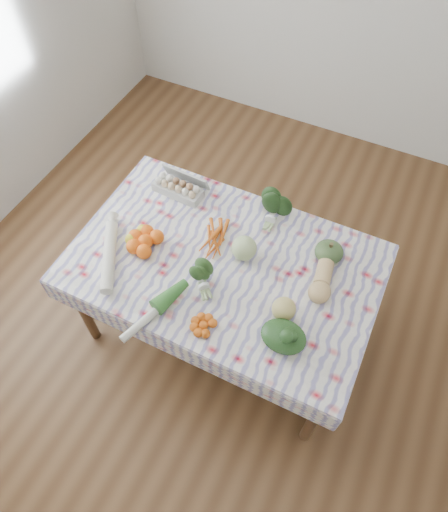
# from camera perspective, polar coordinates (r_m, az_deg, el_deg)

# --- Properties ---
(ground) EXTENTS (4.50, 4.50, 0.00)m
(ground) POSITION_cam_1_polar(r_m,az_deg,el_deg) (3.14, 0.00, -8.65)
(ground) COLOR #50321B
(ground) RESTS_ON ground
(dining_table) EXTENTS (1.60, 1.00, 0.75)m
(dining_table) POSITION_cam_1_polar(r_m,az_deg,el_deg) (2.55, 0.00, -1.83)
(dining_table) COLOR brown
(dining_table) RESTS_ON ground
(tablecloth) EXTENTS (1.66, 1.06, 0.01)m
(tablecloth) POSITION_cam_1_polar(r_m,az_deg,el_deg) (2.48, 0.00, -0.85)
(tablecloth) COLOR white
(tablecloth) RESTS_ON dining_table
(egg_carton) EXTENTS (0.31, 0.14, 0.08)m
(egg_carton) POSITION_cam_1_polar(r_m,az_deg,el_deg) (2.78, -5.81, 8.37)
(egg_carton) COLOR #B5B5B0
(egg_carton) RESTS_ON tablecloth
(carrot_bunch) EXTENTS (0.26, 0.25, 0.04)m
(carrot_bunch) POSITION_cam_1_polar(r_m,az_deg,el_deg) (2.55, -1.02, 2.16)
(carrot_bunch) COLOR #D25E16
(carrot_bunch) RESTS_ON tablecloth
(kale_bunch) EXTENTS (0.18, 0.16, 0.15)m
(kale_bunch) POSITION_cam_1_polar(r_m,az_deg,el_deg) (2.63, 6.20, 5.84)
(kale_bunch) COLOR #1A3414
(kale_bunch) RESTS_ON tablecloth
(kabocha_squash) EXTENTS (0.19, 0.19, 0.10)m
(kabocha_squash) POSITION_cam_1_polar(r_m,az_deg,el_deg) (2.52, 13.00, 0.52)
(kabocha_squash) COLOR #3F5A2E
(kabocha_squash) RESTS_ON tablecloth
(cabbage) EXTENTS (0.17, 0.17, 0.14)m
(cabbage) POSITION_cam_1_polar(r_m,az_deg,el_deg) (2.45, 2.53, 0.99)
(cabbage) COLOR #AFC684
(cabbage) RESTS_ON tablecloth
(butternut_squash) EXTENTS (0.15, 0.26, 0.11)m
(butternut_squash) POSITION_cam_1_polar(r_m,az_deg,el_deg) (2.40, 12.17, -3.07)
(butternut_squash) COLOR tan
(butternut_squash) RESTS_ON tablecloth
(orange_cluster) EXTENTS (0.29, 0.29, 0.09)m
(orange_cluster) POSITION_cam_1_polar(r_m,az_deg,el_deg) (2.54, -9.82, 1.81)
(orange_cluster) COLOR #FB6111
(orange_cluster) RESTS_ON tablecloth
(broccoli) EXTENTS (0.22, 0.22, 0.11)m
(broccoli) POSITION_cam_1_polar(r_m,az_deg,el_deg) (2.36, -2.97, -2.66)
(broccoli) COLOR #2C5221
(broccoli) RESTS_ON tablecloth
(mandarin_cluster) EXTENTS (0.17, 0.17, 0.05)m
(mandarin_cluster) POSITION_cam_1_polar(r_m,az_deg,el_deg) (2.26, -2.59, -8.59)
(mandarin_cluster) COLOR #D35B12
(mandarin_cluster) RESTS_ON tablecloth
(grapefruit) EXTENTS (0.13, 0.13, 0.12)m
(grapefruit) POSITION_cam_1_polar(r_m,az_deg,el_deg) (2.28, 7.49, -6.56)
(grapefruit) COLOR tan
(grapefruit) RESTS_ON tablecloth
(spinach_bag) EXTENTS (0.25, 0.21, 0.10)m
(spinach_bag) POSITION_cam_1_polar(r_m,az_deg,el_deg) (2.22, 7.45, -9.93)
(spinach_bag) COLOR #1A3717
(spinach_bag) RESTS_ON tablecloth
(daikon) EXTENTS (0.29, 0.44, 0.07)m
(daikon) POSITION_cam_1_polar(r_m,az_deg,el_deg) (2.54, -14.16, -0.02)
(daikon) COLOR silver
(daikon) RESTS_ON tablecloth
(leek) EXTENTS (0.17, 0.41, 0.05)m
(leek) POSITION_cam_1_polar(r_m,az_deg,el_deg) (2.32, -8.70, -6.92)
(leek) COLOR beige
(leek) RESTS_ON tablecloth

